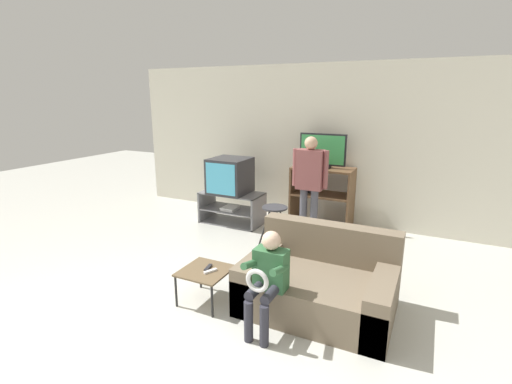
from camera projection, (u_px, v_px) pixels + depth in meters
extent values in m
plane|color=beige|center=(123.00, 361.00, 3.01)|extent=(18.00, 18.00, 0.00)
cube|color=silver|center=(300.00, 144.00, 6.30)|extent=(6.40, 0.06, 2.60)
cube|color=slate|center=(232.00, 222.00, 6.30)|extent=(1.04, 0.53, 0.02)
cube|color=slate|center=(232.00, 209.00, 6.24)|extent=(1.00, 0.53, 0.02)
cube|color=slate|center=(232.00, 193.00, 6.17)|extent=(1.04, 0.53, 0.02)
cube|color=slate|center=(207.00, 204.00, 6.45)|extent=(0.03, 0.53, 0.52)
cube|color=slate|center=(259.00, 212.00, 6.02)|extent=(0.03, 0.53, 0.52)
cube|color=silver|center=(230.00, 208.00, 6.18)|extent=(0.24, 0.28, 0.05)
cube|color=#2D2D33|center=(230.00, 176.00, 6.11)|extent=(0.61, 0.61, 0.58)
cube|color=#4CB7E0|center=(220.00, 179.00, 5.84)|extent=(0.53, 0.01, 0.50)
cube|color=brown|center=(295.00, 194.00, 6.21)|extent=(0.03, 0.49, 0.98)
cube|color=brown|center=(351.00, 201.00, 5.81)|extent=(0.03, 0.49, 0.98)
cube|color=brown|center=(321.00, 225.00, 6.13)|extent=(0.90, 0.49, 0.03)
cube|color=brown|center=(322.00, 194.00, 5.99)|extent=(0.90, 0.49, 0.03)
cube|color=brown|center=(323.00, 169.00, 5.89)|extent=(0.90, 0.49, 0.03)
cube|color=black|center=(311.00, 187.00, 5.97)|extent=(0.18, 0.04, 0.22)
cube|color=black|center=(322.00, 166.00, 5.88)|extent=(0.26, 0.20, 0.04)
cube|color=black|center=(323.00, 149.00, 5.82)|extent=(0.74, 0.04, 0.50)
cube|color=#3FA559|center=(322.00, 150.00, 5.80)|extent=(0.69, 0.01, 0.45)
cylinder|color=black|center=(262.00, 235.00, 4.77)|extent=(0.19, 0.15, 0.71)
cylinder|color=black|center=(280.00, 238.00, 4.67)|extent=(0.19, 0.15, 0.71)
cylinder|color=black|center=(269.00, 230.00, 4.96)|extent=(0.19, 0.15, 0.71)
cylinder|color=black|center=(287.00, 233.00, 4.85)|extent=(0.19, 0.15, 0.71)
cylinder|color=#333338|center=(275.00, 208.00, 4.72)|extent=(0.33, 0.33, 0.02)
cube|color=brown|center=(205.00, 271.00, 3.80)|extent=(0.48, 0.48, 0.02)
cylinder|color=black|center=(176.00, 291.00, 3.75)|extent=(0.02, 0.02, 0.34)
cylinder|color=black|center=(212.00, 301.00, 3.56)|extent=(0.02, 0.02, 0.34)
cylinder|color=black|center=(200.00, 273.00, 4.12)|extent=(0.02, 0.02, 0.34)
cylinder|color=black|center=(234.00, 282.00, 3.94)|extent=(0.02, 0.02, 0.34)
cube|color=#232328|center=(208.00, 267.00, 3.83)|extent=(0.06, 0.15, 0.02)
cube|color=silver|center=(210.00, 271.00, 3.75)|extent=(0.10, 0.14, 0.02)
cube|color=#756651|center=(318.00, 292.00, 3.69)|extent=(1.45, 1.00, 0.38)
cube|color=#756651|center=(330.00, 242.00, 3.93)|extent=(1.45, 0.20, 0.41)
cube|color=#756651|center=(262.00, 274.00, 3.93)|extent=(0.22, 1.00, 0.50)
cube|color=#756651|center=(382.00, 302.00, 3.41)|extent=(0.22, 1.00, 0.50)
cylinder|color=#4C4C56|center=(303.00, 213.00, 5.53)|extent=(0.11, 0.11, 0.77)
cylinder|color=#4C4C56|center=(314.00, 215.00, 5.46)|extent=(0.11, 0.11, 0.77)
cube|color=#8C4C4C|center=(310.00, 170.00, 5.33)|extent=(0.38, 0.20, 0.58)
cylinder|color=#8C4C4C|center=(295.00, 167.00, 5.42)|extent=(0.08, 0.08, 0.55)
cylinder|color=#8C4C4C|center=(326.00, 170.00, 5.23)|extent=(0.08, 0.08, 0.55)
sphere|color=#DBAD89|center=(311.00, 143.00, 5.23)|extent=(0.19, 0.19, 0.19)
cylinder|color=#2D2D38|center=(249.00, 321.00, 3.21)|extent=(0.08, 0.08, 0.38)
cylinder|color=#2D2D38|center=(264.00, 326.00, 3.15)|extent=(0.08, 0.08, 0.38)
cylinder|color=#2D2D38|center=(256.00, 289.00, 3.28)|extent=(0.09, 0.30, 0.09)
cylinder|color=#2D2D38|center=(272.00, 293.00, 3.22)|extent=(0.09, 0.30, 0.09)
cube|color=#33663D|center=(271.00, 269.00, 3.35)|extent=(0.30, 0.17, 0.38)
cylinder|color=#33663D|center=(251.00, 264.00, 3.27)|extent=(0.06, 0.31, 0.14)
cylinder|color=#33663D|center=(279.00, 270.00, 3.16)|extent=(0.06, 0.31, 0.14)
sphere|color=beige|center=(271.00, 240.00, 3.28)|extent=(0.17, 0.17, 0.17)
torus|color=silver|center=(257.00, 281.00, 3.09)|extent=(0.21, 0.04, 0.21)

